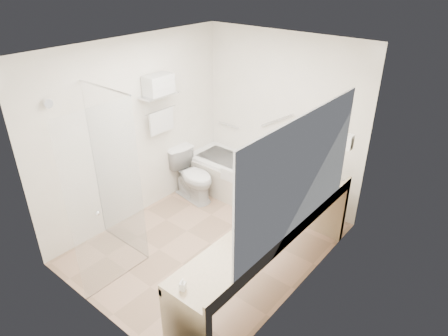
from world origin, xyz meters
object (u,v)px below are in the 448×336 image
Objects in this scene: toilet at (193,176)px; water_bottle_left at (330,175)px; amenity_basket at (248,241)px; vanity_counter at (271,241)px; bathtub at (238,178)px.

water_bottle_left reaches higher than toilet.
toilet is 2.38m from amenity_basket.
water_bottle_left is at bearing 88.51° from vanity_counter.
bathtub is 0.71m from toilet.
amenity_basket is at bearing -91.74° from water_bottle_left.
water_bottle_left is (2.01, 0.40, 0.55)m from toilet.
amenity_basket is at bearing -92.49° from vanity_counter.
vanity_counter reaches higher than amenity_basket.
bathtub is 2.09m from vanity_counter.
water_bottle_left reaches higher than bathtub.
water_bottle_left is (1.56, -0.14, 0.66)m from bathtub.
bathtub is 8.40× the size of amenity_basket.
water_bottle_left is (0.03, 1.25, 0.29)m from vanity_counter.
vanity_counter is at bearing -91.49° from water_bottle_left.
vanity_counter is 2.17m from toilet.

